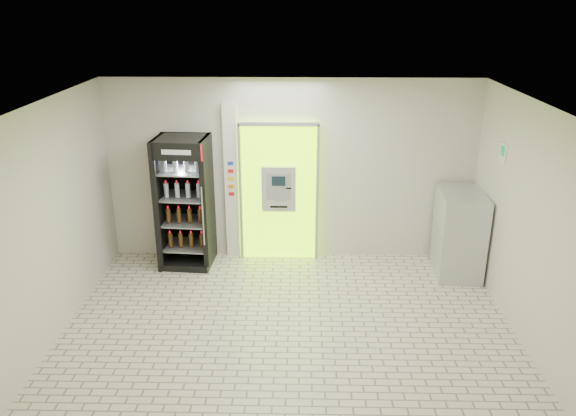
{
  "coord_description": "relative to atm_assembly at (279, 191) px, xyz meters",
  "views": [
    {
      "loc": [
        0.13,
        -6.28,
        4.17
      ],
      "look_at": [
        -0.03,
        1.2,
        1.34
      ],
      "focal_mm": 35.0,
      "sensor_mm": 36.0,
      "label": 1
    }
  ],
  "objects": [
    {
      "name": "ground",
      "position": [
        0.2,
        -2.41,
        -1.17
      ],
      "size": [
        6.0,
        6.0,
        0.0
      ],
      "primitive_type": "plane",
      "color": "beige",
      "rests_on": "ground"
    },
    {
      "name": "exit_sign",
      "position": [
        3.19,
        -1.01,
        0.95
      ],
      "size": [
        0.02,
        0.22,
        0.26
      ],
      "color": "white",
      "rests_on": "room_shell"
    },
    {
      "name": "atm_assembly",
      "position": [
        0.0,
        0.0,
        0.0
      ],
      "size": [
        1.3,
        0.24,
        2.33
      ],
      "color": "#9DFF00",
      "rests_on": "ground"
    },
    {
      "name": "pillar",
      "position": [
        -0.78,
        0.04,
        0.13
      ],
      "size": [
        0.22,
        0.11,
        2.6
      ],
      "color": "silver",
      "rests_on": "ground"
    },
    {
      "name": "steel_cabinet",
      "position": [
        2.85,
        -0.51,
        -0.5
      ],
      "size": [
        0.74,
        1.05,
        1.34
      ],
      "rotation": [
        0.0,
        0.0,
        -0.07
      ],
      "color": "#B7BABF",
      "rests_on": "ground"
    },
    {
      "name": "beverage_cooler",
      "position": [
        -1.5,
        -0.27,
        -0.14
      ],
      "size": [
        0.86,
        0.79,
        2.14
      ],
      "rotation": [
        0.0,
        0.0,
        -0.08
      ],
      "color": "black",
      "rests_on": "ground"
    },
    {
      "name": "room_shell",
      "position": [
        0.2,
        -2.41,
        0.67
      ],
      "size": [
        6.0,
        6.0,
        6.0
      ],
      "color": "beige",
      "rests_on": "ground"
    }
  ]
}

